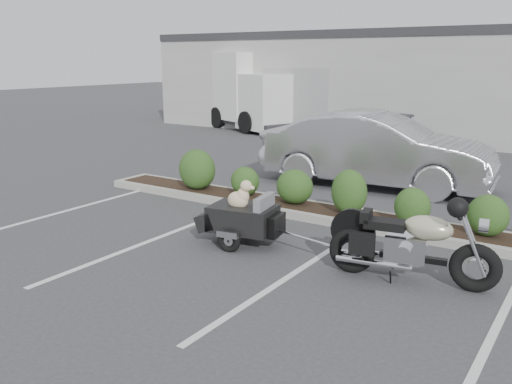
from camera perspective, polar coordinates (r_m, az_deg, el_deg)
The scene contains 8 objects.
ground at distance 8.82m, azimuth -0.95°, elevation -5.74°, with size 90.00×90.00×0.00m, color #38383A.
planter_kerb at distance 10.19m, azimuth 10.78°, elevation -2.83°, with size 12.00×1.00×0.15m, color #9E9E93.
building at distance 24.32m, azimuth 22.79°, elevation 10.57°, with size 26.00×10.00×4.00m, color #9EA099.
motorcycle at distance 7.59m, azimuth 16.02°, elevation -5.42°, with size 2.28×0.91×1.32m.
pet_trailer at distance 8.81m, azimuth -1.47°, elevation -2.64°, with size 1.85×1.05×1.09m.
sedan at distance 13.05m, azimuth 12.55°, elevation 4.35°, with size 1.85×5.32×1.75m, color #B7B6BE.
dumpster at distance 17.37m, azimuth 12.20°, elevation 5.97°, with size 2.29×1.87×1.30m.
delivery_truck at distance 24.25m, azimuth -1.59°, elevation 10.53°, with size 7.31×4.69×3.20m.
Camera 1 is at (4.72, -6.84, 2.97)m, focal length 38.00 mm.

